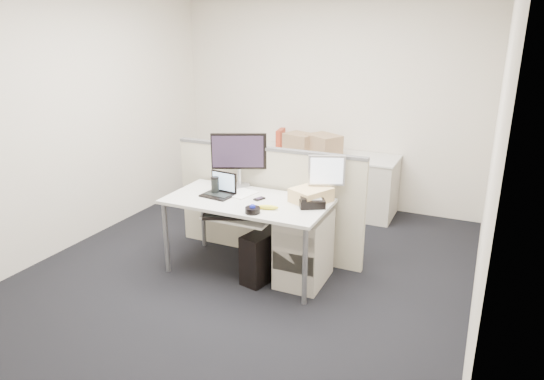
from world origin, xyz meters
The scene contains 28 objects.
floor centered at (0.00, 0.00, -0.01)m, with size 4.00×4.50×0.01m, color black.
wall_back centered at (0.00, 2.25, 1.35)m, with size 4.00×0.02×2.70m, color silver.
wall_front centered at (0.00, -2.25, 1.35)m, with size 4.00×0.02×2.70m, color silver.
wall_left centered at (-2.00, 0.00, 1.35)m, with size 0.02×4.50×2.70m, color silver.
wall_right centered at (2.00, 0.00, 1.35)m, with size 0.02×4.50×2.70m, color silver.
desk centered at (0.00, 0.00, 0.66)m, with size 1.50×0.75×0.73m.
keyboard_tray centered at (0.00, -0.18, 0.62)m, with size 0.62×0.32×0.02m, color silver.
drawer_pedestal centered at (0.55, 0.05, 0.33)m, with size 0.40×0.55×0.65m, color #B7B09D.
cubicle_partition centered at (0.00, 0.45, 0.55)m, with size 2.00×0.06×1.10m, color #C2B79C.
back_counter centered at (0.00, 1.93, 0.36)m, with size 2.00×0.60×0.72m, color #B7B09D.
monitor_main centered at (-0.25, 0.32, 1.00)m, with size 0.54×0.21×0.54m, color black.
monitor_small centered at (0.65, 0.32, 0.93)m, with size 0.33×0.17×0.41m, color #B7B7BC.
laptop centered at (-0.30, -0.02, 0.84)m, with size 0.28×0.21×0.21m, color black.
trackball centered at (0.20, -0.28, 0.76)m, with size 0.13×0.13×0.05m, color black.
desk_phone centered at (0.60, 0.08, 0.77)m, with size 0.22×0.18×0.07m, color black.
paper_stack centered at (-0.12, 0.12, 0.74)m, with size 0.21×0.27×0.01m, color white.
sticky_pad centered at (0.18, -0.18, 0.74)m, with size 0.08×0.08×0.01m, color yellow.
travel_mug centered at (-0.35, 0.02, 0.81)m, with size 0.07×0.07×0.16m, color black.
banana centered at (0.28, -0.15, 0.75)m, with size 0.19×0.05×0.04m, color #EDEF3F.
cellphone centered at (0.10, 0.05, 0.74)m, with size 0.06×0.11×0.01m, color black.
manila_folders centered at (0.55, 0.20, 0.79)m, with size 0.26×0.34×0.13m, color #E9CA7D.
keyboard centered at (-0.05, -0.22, 0.64)m, with size 0.49×0.18×0.03m, color black.
pc_tower_desk centered at (0.20, -0.05, 0.23)m, with size 0.20×0.50×0.47m, color black.
pc_tower_spare_dark centered at (-1.45, 1.96, 0.23)m, with size 0.20×0.50×0.46m, color black.
pc_tower_spare_silver centered at (-1.70, 2.03, 0.20)m, with size 0.17×0.42×0.39m, color #B7B7BC.
cardboard_box_left centered at (-0.19, 1.81, 0.85)m, with size 0.36×0.27×0.27m, color #9A7758.
cardboard_box_right centered at (0.12, 1.81, 0.86)m, with size 0.39×0.30×0.28m, color #9A7758.
red_binder centered at (-0.55, 2.03, 0.85)m, with size 0.06×0.27×0.25m, color #A2331C.
Camera 1 is at (1.95, -3.72, 2.22)m, focal length 32.00 mm.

